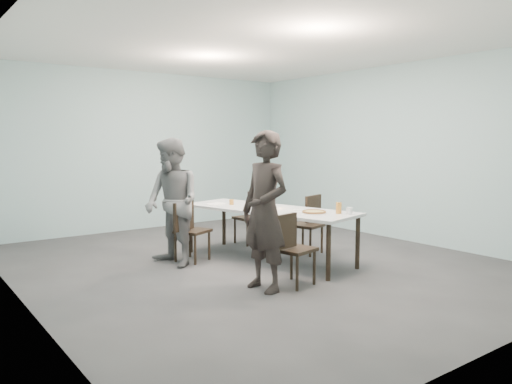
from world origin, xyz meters
TOP-DOWN VIEW (x-y plane):
  - ground at (0.00, 0.00)m, footprint 7.00×7.00m
  - room_shell at (0.00, 0.00)m, footprint 6.02×7.02m
  - table at (0.26, 0.04)m, footprint 1.50×2.74m
  - chair_near_left at (-0.34, -1.14)m, footprint 0.64×0.50m
  - chair_far_left at (-0.72, 0.61)m, footprint 0.65×0.56m
  - chair_near_right at (1.05, 0.05)m, footprint 0.65×0.52m
  - chair_far_right at (0.78, 1.13)m, footprint 0.62×0.44m
  - diner_near at (-0.66, -1.06)m, footprint 0.49×0.70m
  - diner_far at (-0.99, 0.57)m, footprint 0.75×0.91m
  - pizza at (0.42, -0.73)m, footprint 0.34×0.34m
  - side_plate at (0.46, -0.39)m, footprint 0.18×0.18m
  - beer_glass at (0.67, -0.93)m, footprint 0.08×0.08m
  - water_tumbler at (0.75, -1.05)m, footprint 0.08×0.08m
  - tealight at (0.30, -0.02)m, footprint 0.06×0.06m
  - amber_tumbler at (0.04, 0.67)m, footprint 0.07×0.07m
  - menu at (-0.11, 0.88)m, footprint 0.34×0.29m

SIDE VIEW (x-z plane):
  - ground at x=0.00m, z-range 0.00..0.00m
  - chair_near_left at x=-0.34m, z-range 0.07..0.94m
  - chair_far_left at x=-0.72m, z-range 0.07..0.94m
  - chair_near_right at x=1.05m, z-range 0.07..0.94m
  - chair_far_right at x=0.78m, z-range 0.07..0.94m
  - table at x=0.26m, z-range 0.32..1.07m
  - menu at x=-0.11m, z-range 0.75..0.76m
  - side_plate at x=0.46m, z-range 0.75..0.76m
  - pizza at x=0.42m, z-range 0.75..0.79m
  - tealight at x=0.30m, z-range 0.75..0.79m
  - amber_tumbler at x=0.04m, z-range 0.75..0.83m
  - water_tumbler at x=0.75m, z-range 0.75..0.84m
  - beer_glass at x=0.67m, z-range 0.75..0.90m
  - diner_far at x=-0.99m, z-range 0.00..1.75m
  - diner_near at x=-0.66m, z-range 0.00..1.82m
  - room_shell at x=0.00m, z-range 0.52..3.53m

